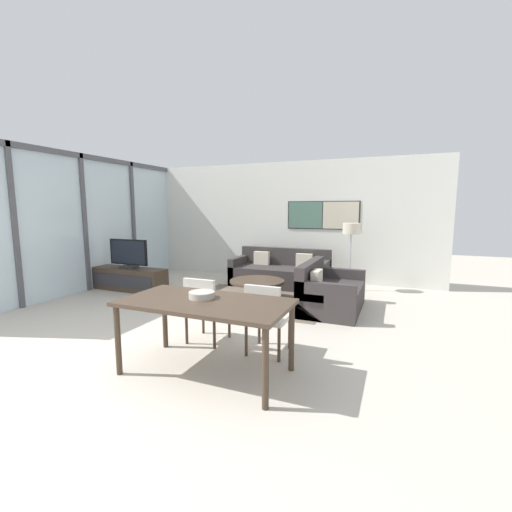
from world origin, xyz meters
The scene contains 14 objects.
ground_plane centered at (0.00, 0.00, 0.00)m, with size 24.00×24.00×0.00m, color beige.
wall_back centered at (0.03, 5.59, 1.40)m, with size 7.52×0.09×2.80m.
window_wall_left centered at (-3.25, 2.80, 1.53)m, with size 0.07×5.59×2.80m.
area_rug centered at (0.35, 3.40, 0.00)m, with size 2.62×1.88×0.01m.
tv_console centered at (-2.44, 3.14, 0.23)m, with size 1.64×0.47×0.47m.
television centered at (-2.44, 3.14, 0.76)m, with size 0.95×0.20×0.60m.
sofa_main centered at (0.35, 4.79, 0.27)m, with size 2.11×0.92×0.81m.
sofa_side centered at (1.67, 3.32, 0.27)m, with size 0.92×1.47×0.81m.
coffee_table centered at (0.35, 3.40, 0.29)m, with size 1.02×1.02×0.38m.
dining_table centered at (0.94, 0.58, 0.70)m, with size 1.74×0.88×0.77m.
dining_chair_left centered at (0.52, 1.27, 0.49)m, with size 0.46×0.46×0.85m.
dining_chair_centre centered at (1.36, 1.23, 0.49)m, with size 0.46×0.46×0.85m.
fruit_bowl centered at (0.86, 0.65, 0.81)m, with size 0.27×0.27×0.07m.
floor_lamp centered at (1.84, 4.87, 1.19)m, with size 0.35×0.35×1.41m.
Camera 1 is at (2.72, -2.35, 1.70)m, focal length 24.00 mm.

